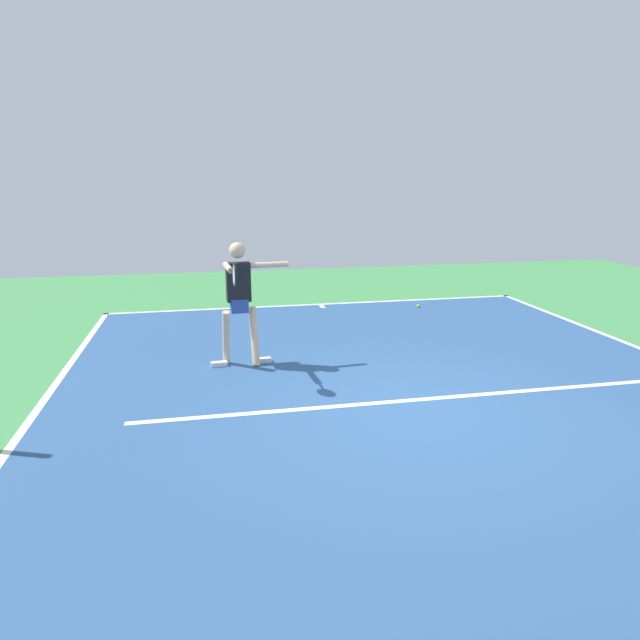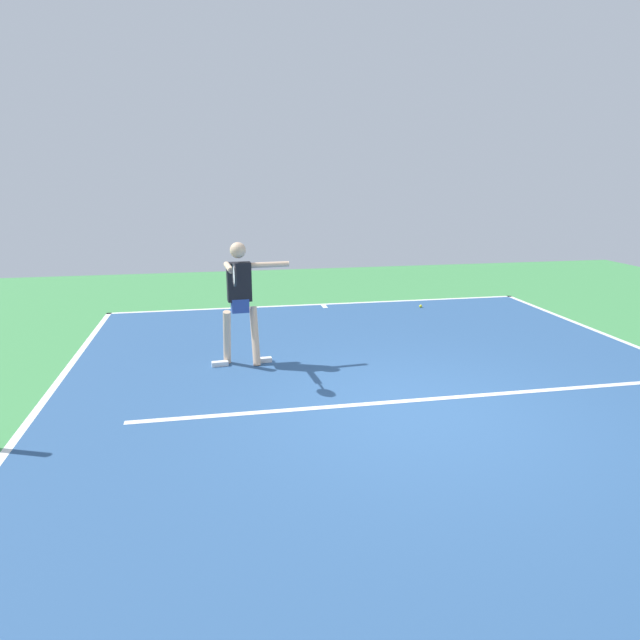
{
  "view_description": "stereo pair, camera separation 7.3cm",
  "coord_description": "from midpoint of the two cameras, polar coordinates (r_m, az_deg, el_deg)",
  "views": [
    {
      "loc": [
        2.36,
        5.73,
        2.69
      ],
      "look_at": [
        0.98,
        -1.07,
        0.9
      ],
      "focal_mm": 31.07,
      "sensor_mm": 36.0,
      "label": 1
    },
    {
      "loc": [
        2.29,
        5.75,
        2.69
      ],
      "look_at": [
        0.98,
        -1.07,
        0.9
      ],
      "focal_mm": 31.07,
      "sensor_mm": 36.0,
      "label": 2
    }
  ],
  "objects": [
    {
      "name": "tennis_ball_far_corner",
      "position": [
        12.0,
        9.91,
        1.44
      ],
      "size": [
        0.07,
        0.07,
        0.07
      ],
      "primitive_type": "sphere",
      "color": "yellow",
      "rests_on": "ground_plane"
    },
    {
      "name": "ground_plane",
      "position": [
        6.75,
        9.79,
        -9.24
      ],
      "size": [
        21.44,
        21.44,
        0.0
      ],
      "primitive_type": "plane",
      "color": "#428E4C"
    },
    {
      "name": "court_line_sideline_right",
      "position": [
        6.68,
        -29.51,
        -11.24
      ],
      "size": [
        0.1,
        11.78,
        0.01
      ],
      "primitive_type": "cube",
      "color": "white",
      "rests_on": "ground_plane"
    },
    {
      "name": "tennis_player",
      "position": [
        8.02,
        -8.54,
        2.52
      ],
      "size": [
        1.18,
        1.27,
        1.83
      ],
      "rotation": [
        0.0,
        0.0,
        0.08
      ],
      "color": "beige",
      "rests_on": "ground_plane"
    },
    {
      "name": "court_line_baseline_near",
      "position": [
        12.11,
        -0.15,
        1.64
      ],
      "size": [
        9.0,
        0.1,
        0.01
      ],
      "primitive_type": "cube",
      "color": "white",
      "rests_on": "ground_plane"
    },
    {
      "name": "court_surface",
      "position": [
        6.75,
        9.79,
        -9.23
      ],
      "size": [
        9.0,
        11.78,
        0.0
      ],
      "primitive_type": "cube",
      "color": "#2D5484",
      "rests_on": "ground_plane"
    },
    {
      "name": "court_line_service",
      "position": [
        7.03,
        8.82,
        -8.18
      ],
      "size": [
        6.75,
        0.1,
        0.01
      ],
      "primitive_type": "cube",
      "color": "white",
      "rests_on": "ground_plane"
    },
    {
      "name": "court_line_centre_mark",
      "position": [
        11.92,
        0.04,
        1.43
      ],
      "size": [
        0.1,
        0.3,
        0.01
      ],
      "primitive_type": "cube",
      "color": "white",
      "rests_on": "ground_plane"
    }
  ]
}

